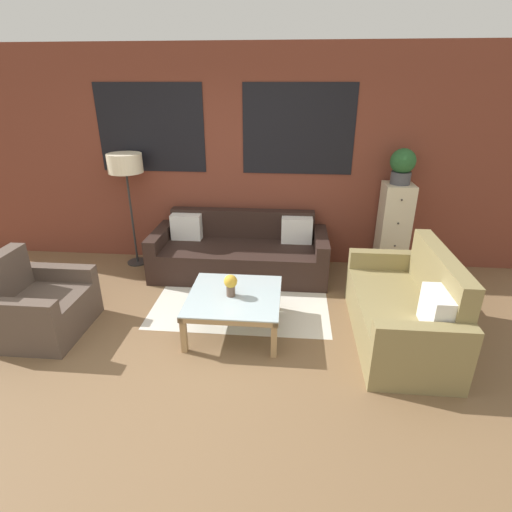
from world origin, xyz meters
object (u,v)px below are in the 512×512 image
object	(u,v)px
coffee_table	(234,300)
drawer_cabinet	(393,229)
settee_vintage	(404,311)
floor_lamp	(125,168)
potted_plant	(402,165)
flower_vase	(231,284)
couch_dark	(240,253)
armchair_corner	(39,307)

from	to	relation	value
coffee_table	drawer_cabinet	xyz separation A→B (m)	(1.86, 1.55, 0.25)
settee_vintage	floor_lamp	xyz separation A→B (m)	(-3.27, 1.53, 1.03)
potted_plant	flower_vase	world-z (taller)	potted_plant
settee_vintage	drawer_cabinet	bearing A→B (deg)	82.86
flower_vase	couch_dark	bearing A→B (deg)	93.56
drawer_cabinet	coffee_table	bearing A→B (deg)	-140.32
settee_vintage	flower_vase	distance (m)	1.71
settee_vintage	floor_lamp	world-z (taller)	floor_lamp
floor_lamp	coffee_table	bearing A→B (deg)	-43.31
couch_dark	floor_lamp	distance (m)	1.84
settee_vintage	armchair_corner	distance (m)	3.63
couch_dark	flower_vase	world-z (taller)	couch_dark
armchair_corner	coffee_table	bearing A→B (deg)	6.03
drawer_cabinet	potted_plant	distance (m)	0.83
flower_vase	drawer_cabinet	bearing A→B (deg)	39.57
settee_vintage	couch_dark	bearing A→B (deg)	142.84
couch_dark	flower_vase	size ratio (longest dim) A/B	9.97
couch_dark	potted_plant	size ratio (longest dim) A/B	5.22
couch_dark	drawer_cabinet	world-z (taller)	drawer_cabinet
coffee_table	floor_lamp	size ratio (longest dim) A/B	0.60
coffee_table	floor_lamp	world-z (taller)	floor_lamp
couch_dark	potted_plant	bearing A→B (deg)	6.29
potted_plant	flower_vase	size ratio (longest dim) A/B	1.91
coffee_table	armchair_corner	bearing A→B (deg)	-173.97
flower_vase	settee_vintage	bearing A→B (deg)	-0.10
potted_plant	drawer_cabinet	bearing A→B (deg)	-90.00
couch_dark	drawer_cabinet	distance (m)	2.02
armchair_corner	coffee_table	distance (m)	1.97
couch_dark	potted_plant	world-z (taller)	potted_plant
couch_dark	flower_vase	bearing A→B (deg)	-86.44
drawer_cabinet	settee_vintage	bearing A→B (deg)	-97.14
armchair_corner	floor_lamp	xyz separation A→B (m)	(0.36, 1.72, 1.06)
armchair_corner	drawer_cabinet	distance (m)	4.22
floor_lamp	flower_vase	bearing A→B (deg)	-44.22
floor_lamp	potted_plant	world-z (taller)	potted_plant
settee_vintage	potted_plant	world-z (taller)	potted_plant
floor_lamp	flower_vase	xyz separation A→B (m)	(1.57, -1.53, -0.81)
couch_dark	settee_vintage	distance (m)	2.24
settee_vintage	floor_lamp	size ratio (longest dim) A/B	1.07
floor_lamp	drawer_cabinet	distance (m)	3.54
floor_lamp	potted_plant	distance (m)	3.47
coffee_table	drawer_cabinet	distance (m)	2.44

